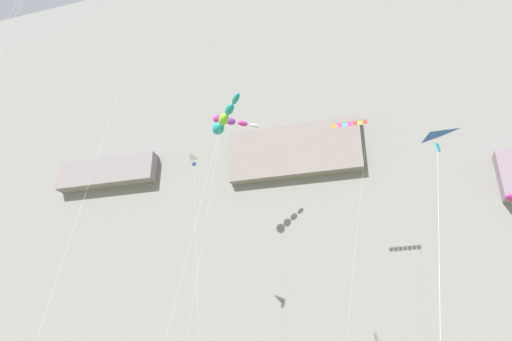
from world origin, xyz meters
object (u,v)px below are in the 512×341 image
(kite_delta_far_left, at_px, (433,153))
(kite_windsock_low_right, at_px, (223,120))
(kite_windsock_low_left, at_px, (229,121))
(kite_banner_upper_right, at_px, (350,137))
(kite_delta_mid_center, at_px, (198,169))

(kite_delta_far_left, height_order, kite_windsock_low_right, kite_windsock_low_right)
(kite_delta_far_left, bearing_deg, kite_windsock_low_right, 135.69)
(kite_windsock_low_left, relative_size, kite_delta_far_left, 3.09)
(kite_banner_upper_right, bearing_deg, kite_delta_far_left, -81.70)
(kite_windsock_low_left, height_order, kite_banner_upper_right, kite_windsock_low_left)
(kite_windsock_low_right, distance_m, kite_banner_upper_right, 19.48)
(kite_windsock_low_right, bearing_deg, kite_windsock_low_left, 108.93)
(kite_delta_mid_center, distance_m, kite_banner_upper_right, 15.47)
(kite_delta_mid_center, bearing_deg, kite_delta_far_left, -52.92)
(kite_delta_far_left, bearing_deg, kite_delta_mid_center, 127.08)
(kite_delta_mid_center, distance_m, kite_delta_far_left, 34.13)
(kite_delta_mid_center, height_order, kite_delta_far_left, kite_delta_mid_center)
(kite_windsock_low_left, bearing_deg, kite_delta_far_left, -59.34)
(kite_windsock_low_left, relative_size, kite_delta_mid_center, 1.32)
(kite_windsock_low_left, height_order, kite_windsock_low_right, kite_windsock_low_left)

